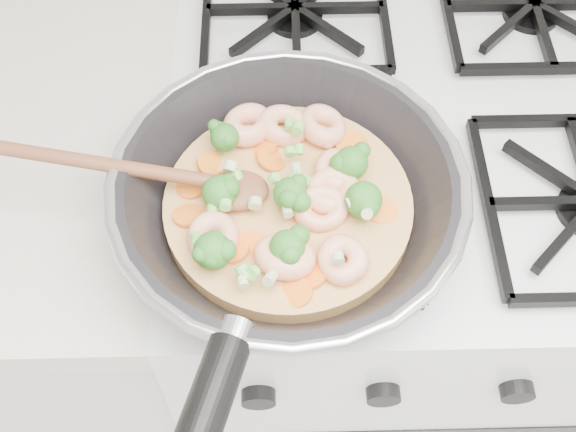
{
  "coord_description": "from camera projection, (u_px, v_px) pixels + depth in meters",
  "views": [
    {
      "loc": [
        -0.18,
        1.14,
        1.53
      ],
      "look_at": [
        -0.17,
        1.53,
        0.93
      ],
      "focal_mm": 45.01,
      "sensor_mm": 36.0,
      "label": 1
    }
  ],
  "objects": [
    {
      "name": "stove",
      "position": [
        385.0,
        284.0,
        1.2
      ],
      "size": [
        0.6,
        0.6,
        0.92
      ],
      "color": "white",
      "rests_on": "ground"
    },
    {
      "name": "skillet",
      "position": [
        285.0,
        202.0,
        0.69
      ],
      "size": [
        0.49,
        0.52,
        0.09
      ],
      "rotation": [
        0.0,
        0.0,
        -0.31
      ],
      "color": "black",
      "rests_on": "stove"
    }
  ]
}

